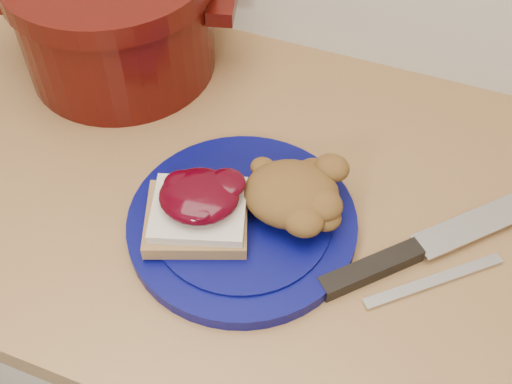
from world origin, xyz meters
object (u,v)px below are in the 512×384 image
(plate, at_px, (242,223))
(dutch_oven, at_px, (115,17))
(chef_knife, at_px, (405,254))
(butter_knife, at_px, (434,280))

(plate, xyz_separation_m, dutch_oven, (-0.28, 0.22, 0.08))
(chef_knife, distance_m, butter_knife, 0.04)
(dutch_oven, bearing_deg, chef_knife, -22.29)
(plate, relative_size, butter_knife, 1.57)
(chef_knife, bearing_deg, dutch_oven, 111.12)
(plate, bearing_deg, butter_knife, 1.95)
(chef_knife, relative_size, dutch_oven, 0.76)
(butter_knife, height_order, dutch_oven, dutch_oven)
(chef_knife, relative_size, butter_knife, 1.55)
(plate, height_order, dutch_oven, dutch_oven)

